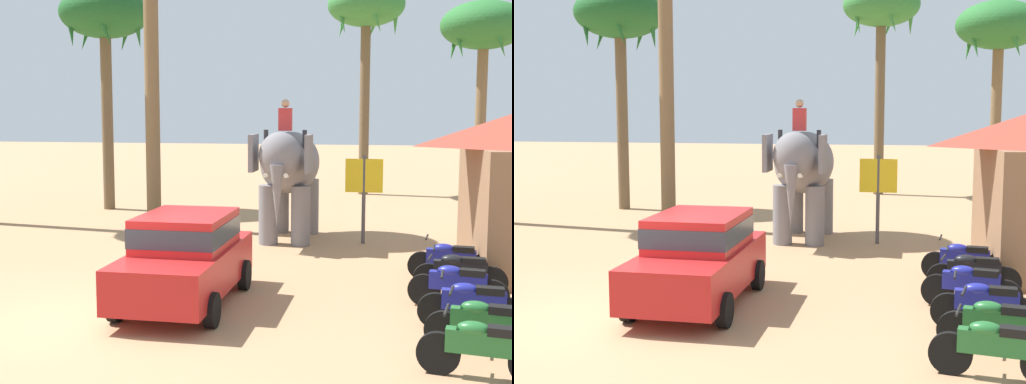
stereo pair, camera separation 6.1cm
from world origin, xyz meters
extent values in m
plane|color=tan|center=(0.00, 0.00, 0.00)|extent=(120.00, 120.00, 0.00)
cube|color=red|center=(1.14, 1.23, 0.68)|extent=(1.76, 4.12, 0.76)
cube|color=red|center=(1.15, 1.33, 1.38)|extent=(1.59, 2.12, 0.64)
cube|color=#2D3842|center=(1.15, 1.33, 1.38)|extent=(1.61, 2.14, 0.35)
cylinder|color=black|center=(1.98, -0.05, 0.30)|extent=(0.19, 0.60, 0.60)
cylinder|color=black|center=(0.28, -0.03, 0.30)|extent=(0.19, 0.60, 0.60)
cylinder|color=black|center=(2.01, 2.49, 0.30)|extent=(0.19, 0.60, 0.60)
cylinder|color=black|center=(0.31, 2.51, 0.30)|extent=(0.19, 0.60, 0.60)
ellipsoid|color=slate|center=(2.14, 8.21, 2.15)|extent=(1.67, 3.13, 1.70)
cylinder|color=slate|center=(2.56, 7.27, 0.80)|extent=(0.52, 0.52, 1.60)
cylinder|color=slate|center=(1.68, 7.29, 0.80)|extent=(0.52, 0.52, 1.60)
cylinder|color=slate|center=(2.60, 9.13, 0.80)|extent=(0.52, 0.52, 1.60)
cylinder|color=slate|center=(1.72, 9.15, 0.80)|extent=(0.52, 0.52, 1.60)
ellipsoid|color=slate|center=(2.11, 6.58, 2.45)|extent=(1.12, 1.02, 1.20)
cube|color=slate|center=(2.83, 6.67, 2.50)|extent=(0.14, 0.80, 0.96)
cube|color=slate|center=(1.39, 6.70, 2.50)|extent=(0.14, 0.80, 0.96)
cone|color=slate|center=(2.10, 6.13, 1.45)|extent=(0.37, 0.37, 1.60)
cone|color=beige|center=(2.36, 6.18, 1.95)|extent=(0.13, 0.56, 0.21)
cone|color=beige|center=(1.84, 6.19, 1.95)|extent=(0.13, 0.56, 0.21)
cube|color=red|center=(2.13, 7.36, 3.35)|extent=(0.35, 0.25, 0.60)
sphere|color=tan|center=(2.13, 7.36, 3.77)|extent=(0.22, 0.22, 0.22)
cylinder|color=#333338|center=(2.65, 7.35, 2.80)|extent=(0.12, 0.12, 0.55)
cylinder|color=#333338|center=(1.61, 7.37, 2.80)|extent=(0.12, 0.12, 0.55)
cylinder|color=black|center=(5.55, -1.50, 0.30)|extent=(0.61, 0.20, 0.60)
cube|color=#23662D|center=(6.14, -1.60, 0.52)|extent=(1.04, 0.37, 0.32)
ellipsoid|color=#23662D|center=(5.99, -1.57, 0.70)|extent=(0.47, 0.31, 0.20)
cube|color=black|center=(6.38, -1.64, 0.70)|extent=(0.47, 0.29, 0.12)
cylinder|color=black|center=(5.63, -1.51, 0.92)|extent=(0.13, 0.55, 0.04)
cylinder|color=black|center=(5.70, -0.45, 0.30)|extent=(0.61, 0.21, 0.60)
cube|color=#23662D|center=(6.29, -0.56, 0.52)|extent=(1.04, 0.38, 0.32)
ellipsoid|color=#23662D|center=(6.14, -0.53, 0.70)|extent=(0.48, 0.32, 0.20)
cube|color=black|center=(6.54, -0.60, 0.70)|extent=(0.47, 0.30, 0.12)
cylinder|color=black|center=(5.79, -0.46, 0.92)|extent=(0.14, 0.55, 0.04)
cylinder|color=black|center=(5.64, 0.61, 0.30)|extent=(0.61, 0.16, 0.60)
cylinder|color=black|center=(6.84, 0.49, 0.30)|extent=(0.61, 0.16, 0.60)
cube|color=navy|center=(6.24, 0.55, 0.52)|extent=(1.03, 0.30, 0.32)
ellipsoid|color=navy|center=(6.09, 0.56, 0.70)|extent=(0.46, 0.28, 0.20)
cube|color=black|center=(6.49, 0.52, 0.70)|extent=(0.46, 0.26, 0.12)
cylinder|color=black|center=(5.73, 0.60, 0.92)|extent=(0.09, 0.55, 0.04)
cylinder|color=black|center=(5.52, 1.93, 0.30)|extent=(0.61, 0.21, 0.60)
cylinder|color=black|center=(6.70, 1.71, 0.30)|extent=(0.61, 0.21, 0.60)
cube|color=navy|center=(6.11, 1.82, 0.52)|extent=(1.04, 0.39, 0.32)
ellipsoid|color=navy|center=(5.96, 1.85, 0.70)|extent=(0.48, 0.32, 0.20)
cube|color=black|center=(6.36, 1.77, 0.70)|extent=(0.47, 0.30, 0.12)
cylinder|color=black|center=(5.61, 1.91, 0.92)|extent=(0.14, 0.55, 0.04)
cylinder|color=black|center=(5.65, 2.87, 0.30)|extent=(0.60, 0.13, 0.60)
cylinder|color=black|center=(6.85, 2.80, 0.30)|extent=(0.60, 0.13, 0.60)
cube|color=black|center=(6.25, 2.84, 0.52)|extent=(1.03, 0.26, 0.32)
ellipsoid|color=black|center=(6.10, 2.85, 0.70)|extent=(0.45, 0.26, 0.20)
cube|color=black|center=(6.50, 2.82, 0.70)|extent=(0.45, 0.24, 0.12)
cylinder|color=black|center=(5.74, 2.87, 0.92)|extent=(0.07, 0.55, 0.04)
cylinder|color=black|center=(5.57, 4.03, 0.30)|extent=(0.61, 0.17, 0.60)
cylinder|color=black|center=(6.77, 3.89, 0.30)|extent=(0.61, 0.17, 0.60)
cube|color=navy|center=(6.17, 3.96, 0.52)|extent=(1.04, 0.32, 0.32)
ellipsoid|color=navy|center=(6.02, 3.97, 0.70)|extent=(0.47, 0.29, 0.20)
cube|color=black|center=(6.42, 3.93, 0.70)|extent=(0.46, 0.27, 0.12)
cylinder|color=black|center=(5.66, 4.02, 0.92)|extent=(0.10, 0.55, 0.04)
cylinder|color=brown|center=(8.23, 16.66, 3.26)|extent=(0.40, 0.40, 6.53)
ellipsoid|color=#286B2D|center=(8.23, 16.66, 6.73)|extent=(3.20, 3.20, 1.80)
cone|color=#286B2D|center=(8.61, 17.80, 6.23)|extent=(0.91, 0.57, 1.67)
cone|color=#286B2D|center=(7.26, 17.36, 6.23)|extent=(0.73, 0.83, 1.69)
cone|color=#286B2D|center=(7.26, 15.95, 6.23)|extent=(0.73, 0.83, 1.69)
cone|color=#286B2D|center=(8.61, 15.52, 6.23)|extent=(0.91, 0.57, 1.67)
cylinder|color=brown|center=(3.81, 19.02, 3.86)|extent=(0.41, 0.41, 7.72)
ellipsoid|color=#337A38|center=(3.81, 19.02, 7.92)|extent=(3.20, 3.20, 1.80)
cone|color=#337A38|center=(5.01, 19.02, 7.42)|extent=(0.40, 0.92, 1.64)
cone|color=#337A38|center=(4.18, 20.16, 7.42)|extent=(0.91, 0.57, 1.67)
cone|color=#337A38|center=(2.84, 19.73, 7.42)|extent=(0.73, 0.83, 1.69)
cone|color=#337A38|center=(2.84, 18.32, 7.42)|extent=(0.73, 0.83, 1.69)
cone|color=#337A38|center=(4.18, 17.88, 7.42)|extent=(0.91, 0.57, 1.67)
cylinder|color=brown|center=(-2.19, 9.23, 4.94)|extent=(0.44, 0.44, 9.87)
cylinder|color=brown|center=(-5.13, 12.84, 3.41)|extent=(0.40, 0.40, 6.81)
ellipsoid|color=#1E5B28|center=(-5.13, 12.84, 7.01)|extent=(3.20, 3.20, 1.80)
cone|color=#1E5B28|center=(-3.93, 12.84, 6.51)|extent=(0.40, 0.92, 1.64)
cone|color=#1E5B28|center=(-4.76, 13.99, 6.51)|extent=(0.91, 0.57, 1.67)
cone|color=#1E5B28|center=(-6.11, 13.55, 6.51)|extent=(0.73, 0.83, 1.69)
cone|color=#1E5B28|center=(-6.11, 12.14, 6.51)|extent=(0.73, 0.83, 1.69)
cone|color=#1E5B28|center=(-4.76, 11.70, 6.51)|extent=(0.91, 0.57, 1.67)
cylinder|color=#4C4C51|center=(4.20, 7.85, 1.20)|extent=(0.10, 0.10, 2.40)
cube|color=yellow|center=(4.20, 7.85, 1.85)|extent=(1.00, 0.08, 0.90)
camera|label=1|loc=(4.80, -11.11, 3.64)|focal=49.29mm
camera|label=2|loc=(4.86, -11.10, 3.64)|focal=49.29mm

